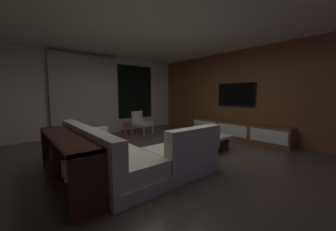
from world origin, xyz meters
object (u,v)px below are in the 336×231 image
Objects in this scene: sectional_couch at (126,155)px; book_stack_on_coffee_table at (205,133)px; accent_chair_near_window at (141,121)px; console_table_behind_couch at (67,157)px; side_stool at (127,125)px; mounted_tv at (236,95)px; coffee_table at (200,142)px; media_console at (237,131)px.

book_stack_on_coffee_table is at bearing 0.51° from sectional_couch.
console_table_behind_couch is at bearing -138.50° from accent_chair_near_window.
side_stool is 3.58m from mounted_tv.
book_stack_on_coffee_table is at bearing -73.30° from side_stool.
console_table_behind_couch is at bearing -132.96° from side_stool.
mounted_tv is at bearing -48.94° from accent_chair_near_window.
book_stack_on_coffee_table is 0.11× the size of console_table_behind_couch.
mounted_tv is at bearing 5.65° from coffee_table.
media_console is at bearing -0.37° from coffee_table.
mounted_tv is 4.94m from console_table_behind_couch.
coffee_table is at bearing -174.35° from mounted_tv.
sectional_couch is 3.25m from accent_chair_near_window.
mounted_tv reaches higher than coffee_table.
mounted_tv is at bearing 1.88° from console_table_behind_couch.
media_console is at bearing -53.81° from accent_chair_near_window.
side_stool is 0.15× the size of media_console.
media_console is at bearing -46.62° from side_stool.
accent_chair_near_window is 0.52m from side_stool.
mounted_tv reaches higher than side_stool.
coffee_table is 2.97m from console_table_behind_couch.
console_table_behind_couch is at bearing 179.46° from coffee_table.
accent_chair_near_window reaches higher than media_console.
book_stack_on_coffee_table is (0.11, -0.08, 0.21)m from coffee_table.
accent_chair_near_window is at bearing 54.01° from sectional_couch.
sectional_couch is at bearing -8.11° from console_table_behind_couch.
media_console is 1.48× the size of console_table_behind_couch.
coffee_table is at bearing -86.71° from accent_chair_near_window.
side_stool is at bearing 104.87° from coffee_table.
sectional_couch reaches higher than book_stack_on_coffee_table.
sectional_couch reaches higher than media_console.
side_stool is 0.22× the size of console_table_behind_couch.
media_console is at bearing -132.45° from mounted_tv.
mounted_tv is (1.78, 0.27, 0.95)m from book_stack_on_coffee_table.
side_stool is at bearing 61.92° from sectional_couch.
book_stack_on_coffee_table is at bearing -2.06° from console_table_behind_couch.
console_table_behind_couch reaches higher than side_stool.
sectional_couch is 0.81× the size of media_console.
mounted_tv is (2.03, -2.33, 0.92)m from accent_chair_near_window.
console_table_behind_couch is at bearing 171.89° from sectional_couch.
console_table_behind_couch reaches higher than coffee_table.
coffee_table is 0.55× the size of console_table_behind_couch.
console_table_behind_couch is (-2.82, -2.49, -0.02)m from accent_chair_near_window.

